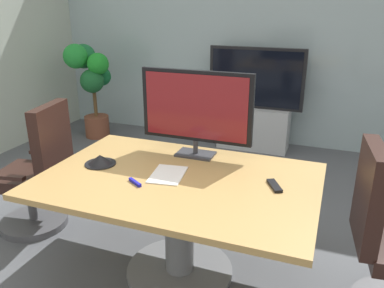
{
  "coord_description": "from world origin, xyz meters",
  "views": [
    {
      "loc": [
        0.9,
        -2.34,
        1.84
      ],
      "look_at": [
        -0.01,
        0.06,
        0.9
      ],
      "focal_mm": 36.49,
      "sensor_mm": 36.0,
      "label": 1
    }
  ],
  "objects_px": {
    "wall_display_unit": "(254,115)",
    "tv_monitor": "(196,109)",
    "office_chair_left": "(38,178)",
    "conference_phone": "(100,160)",
    "conference_table": "(179,204)",
    "remote_control": "(274,186)",
    "potted_plant": "(90,78)"
  },
  "relations": [
    {
      "from": "tv_monitor",
      "to": "remote_control",
      "type": "bearing_deg",
      "value": -27.42
    },
    {
      "from": "office_chair_left",
      "to": "tv_monitor",
      "type": "distance_m",
      "value": 1.47
    },
    {
      "from": "wall_display_unit",
      "to": "conference_phone",
      "type": "distance_m",
      "value": 2.76
    },
    {
      "from": "conference_table",
      "to": "wall_display_unit",
      "type": "xyz_separation_m",
      "value": [
        -0.07,
        2.69,
        -0.11
      ]
    },
    {
      "from": "wall_display_unit",
      "to": "conference_phone",
      "type": "relative_size",
      "value": 5.95
    },
    {
      "from": "conference_table",
      "to": "potted_plant",
      "type": "height_order",
      "value": "potted_plant"
    },
    {
      "from": "tv_monitor",
      "to": "office_chair_left",
      "type": "bearing_deg",
      "value": -167.7
    },
    {
      "from": "office_chair_left",
      "to": "conference_table",
      "type": "bearing_deg",
      "value": 74.37
    },
    {
      "from": "wall_display_unit",
      "to": "remote_control",
      "type": "height_order",
      "value": "wall_display_unit"
    },
    {
      "from": "conference_phone",
      "to": "wall_display_unit",
      "type": "bearing_deg",
      "value": 78.59
    },
    {
      "from": "office_chair_left",
      "to": "potted_plant",
      "type": "height_order",
      "value": "potted_plant"
    },
    {
      "from": "conference_table",
      "to": "wall_display_unit",
      "type": "relative_size",
      "value": 1.37
    },
    {
      "from": "tv_monitor",
      "to": "wall_display_unit",
      "type": "relative_size",
      "value": 0.64
    },
    {
      "from": "tv_monitor",
      "to": "wall_display_unit",
      "type": "height_order",
      "value": "tv_monitor"
    },
    {
      "from": "tv_monitor",
      "to": "remote_control",
      "type": "xyz_separation_m",
      "value": [
        0.65,
        -0.34,
        -0.35
      ]
    },
    {
      "from": "potted_plant",
      "to": "conference_phone",
      "type": "height_order",
      "value": "potted_plant"
    },
    {
      "from": "conference_table",
      "to": "potted_plant",
      "type": "xyz_separation_m",
      "value": [
        -2.3,
        2.34,
        0.29
      ]
    },
    {
      "from": "office_chair_left",
      "to": "conference_phone",
      "type": "distance_m",
      "value": 0.8
    },
    {
      "from": "potted_plant",
      "to": "conference_phone",
      "type": "xyz_separation_m",
      "value": [
        1.69,
        -2.33,
        -0.07
      ]
    },
    {
      "from": "office_chair_left",
      "to": "potted_plant",
      "type": "distance_m",
      "value": 2.44
    },
    {
      "from": "office_chair_left",
      "to": "wall_display_unit",
      "type": "xyz_separation_m",
      "value": [
        1.26,
        2.55,
        -0.01
      ]
    },
    {
      "from": "conference_phone",
      "to": "potted_plant",
      "type": "bearing_deg",
      "value": 125.89
    },
    {
      "from": "office_chair_left",
      "to": "conference_phone",
      "type": "bearing_deg",
      "value": 70.18
    },
    {
      "from": "office_chair_left",
      "to": "conference_phone",
      "type": "relative_size",
      "value": 4.95
    },
    {
      "from": "potted_plant",
      "to": "conference_phone",
      "type": "distance_m",
      "value": 2.88
    },
    {
      "from": "wall_display_unit",
      "to": "tv_monitor",
      "type": "bearing_deg",
      "value": -89.21
    },
    {
      "from": "tv_monitor",
      "to": "remote_control",
      "type": "height_order",
      "value": "tv_monitor"
    },
    {
      "from": "conference_phone",
      "to": "remote_control",
      "type": "xyz_separation_m",
      "value": [
        1.22,
        0.08,
        -0.02
      ]
    },
    {
      "from": "office_chair_left",
      "to": "remote_control",
      "type": "height_order",
      "value": "office_chair_left"
    },
    {
      "from": "conference_table",
      "to": "office_chair_left",
      "type": "bearing_deg",
      "value": 173.9
    },
    {
      "from": "conference_table",
      "to": "potted_plant",
      "type": "relative_size",
      "value": 1.38
    },
    {
      "from": "remote_control",
      "to": "wall_display_unit",
      "type": "bearing_deg",
      "value": 76.37
    }
  ]
}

